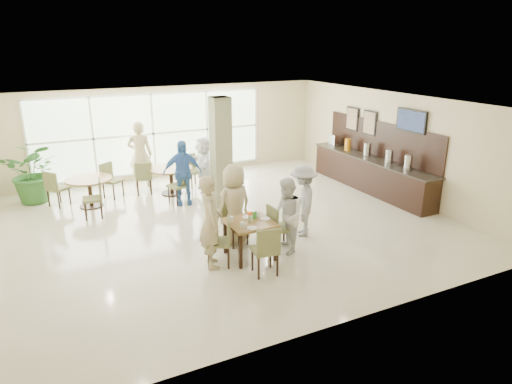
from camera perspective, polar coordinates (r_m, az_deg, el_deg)
name	(u,v)px	position (r m, az deg, el deg)	size (l,w,h in m)	color
ground	(226,223)	(10.81, -3.79, -3.90)	(10.00, 10.00, 0.00)	beige
room_shell	(224,153)	(10.29, -3.98, 4.92)	(10.00, 10.00, 10.00)	white
window_bank	(153,134)	(14.36, -12.73, 7.12)	(7.00, 0.04, 7.00)	silver
column	(221,153)	(11.59, -4.40, 4.89)	(0.45, 0.45, 2.80)	#7A7F58
main_table	(250,227)	(8.91, -0.78, -4.34)	(0.88, 0.88, 0.75)	brown
round_table_left	(89,185)	(12.45, -20.12, 0.86)	(1.16, 1.16, 0.75)	brown
round_table_right	(171,173)	(12.90, -10.58, 2.32)	(1.20, 1.20, 0.75)	brown
chairs_main_table	(250,235)	(8.96, -0.75, -5.40)	(1.92, 1.93, 0.95)	#666739
chairs_table_left	(88,189)	(12.49, -20.26, 0.38)	(2.02, 1.91, 0.95)	#666739
chairs_table_right	(172,178)	(12.89, -10.49, 1.76)	(1.99, 1.74, 0.95)	#666739
tabletop_clutter	(250,219)	(8.86, -0.79, -3.33)	(0.78, 0.75, 0.21)	white
buffet_counter	(371,171)	(13.42, 14.14, 2.51)	(0.64, 4.70, 1.95)	black
wall_tv	(411,121)	(12.45, 18.84, 8.44)	(0.06, 1.00, 0.58)	black
framed_art_a	(370,123)	(13.66, 14.02, 8.39)	(0.05, 0.55, 0.70)	black
framed_art_b	(352,119)	(14.27, 11.95, 8.94)	(0.05, 0.55, 0.70)	black
potted_plant	(34,172)	(13.32, -25.97, 2.23)	(1.46, 1.46, 1.62)	#306829
teen_left	(211,222)	(8.51, -5.68, -3.73)	(0.65, 0.43, 1.79)	tan
teen_far	(234,205)	(9.49, -2.73, -1.58)	(0.83, 0.45, 1.71)	tan
teen_right	(286,216)	(9.11, 3.83, -3.01)	(0.75, 0.59, 1.55)	white
teen_standing	(303,200)	(9.94, 5.91, -1.06)	(1.03, 0.59, 1.60)	#9A9A9C
adult_a	(182,173)	(11.95, -9.19, 2.40)	(1.00, 0.57, 1.70)	#3F73BF
adult_b	(203,164)	(13.01, -6.60, 3.48)	(1.44, 0.62, 1.55)	white
adult_standing	(140,154)	(13.69, -14.30, 4.59)	(0.70, 0.46, 1.93)	tan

